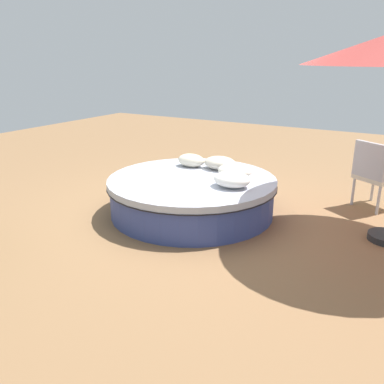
{
  "coord_description": "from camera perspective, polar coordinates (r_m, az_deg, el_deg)",
  "views": [
    {
      "loc": [
        2.69,
        -4.62,
        2.09
      ],
      "look_at": [
        0.0,
        0.0,
        0.31
      ],
      "focal_mm": 37.8,
      "sensor_mm": 36.0,
      "label": 1
    }
  ],
  "objects": [
    {
      "name": "ground_plane",
      "position": [
        5.74,
        0.0,
        -2.91
      ],
      "size": [
        16.0,
        16.0,
        0.0
      ],
      "primitive_type": "plane",
      "color": "olive"
    },
    {
      "name": "round_bed",
      "position": [
        5.65,
        0.0,
        -0.42
      ],
      "size": [
        2.34,
        2.34,
        0.51
      ],
      "color": "#38478C",
      "rests_on": "ground_plane"
    },
    {
      "name": "throw_pillow_0",
      "position": [
        5.18,
        5.65,
        1.78
      ],
      "size": [
        0.49,
        0.39,
        0.2
      ],
      "primitive_type": "ellipsoid",
      "color": "white",
      "rests_on": "round_bed"
    },
    {
      "name": "throw_pillow_1",
      "position": [
        5.63,
        6.06,
        2.99
      ],
      "size": [
        0.49,
        0.38,
        0.18
      ],
      "primitive_type": "ellipsoid",
      "color": "silver",
      "rests_on": "round_bed"
    },
    {
      "name": "throw_pillow_2",
      "position": [
        6.01,
        3.96,
        4.11
      ],
      "size": [
        0.49,
        0.37,
        0.19
      ],
      "primitive_type": "ellipsoid",
      "color": "beige",
      "rests_on": "round_bed"
    },
    {
      "name": "throw_pillow_3",
      "position": [
        6.15,
        -0.12,
        4.5
      ],
      "size": [
        0.43,
        0.29,
        0.19
      ],
      "primitive_type": "ellipsoid",
      "color": "beige",
      "rests_on": "round_bed"
    },
    {
      "name": "patio_chair",
      "position": [
        6.28,
        24.3,
        2.69
      ],
      "size": [
        0.71,
        0.7,
        0.98
      ],
      "rotation": [
        0.0,
        0.0,
        -0.56
      ],
      "color": "#B7B7BC",
      "rests_on": "ground_plane"
    }
  ]
}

